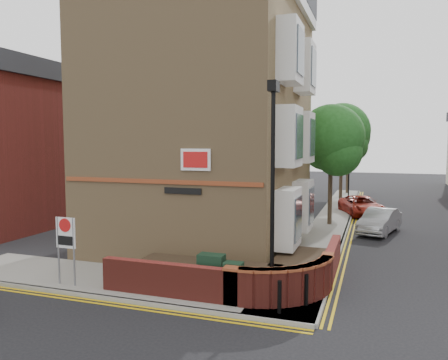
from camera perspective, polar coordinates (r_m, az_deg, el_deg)
ground at (r=12.62m, az=-2.50°, el=-17.01°), size 120.00×120.00×0.00m
pavement_corner at (r=15.36m, az=-12.90°, el=-12.82°), size 13.00×3.00×0.12m
pavement_main at (r=27.37m, az=14.01°, el=-4.97°), size 2.00×32.00×0.12m
kerb_side at (r=14.18m, az=-16.21°, el=-14.42°), size 13.00×0.15×0.12m
kerb_main_near at (r=27.30m, az=16.10°, el=-5.04°), size 0.15×32.00×0.12m
yellow_lines_side at (r=14.01m, az=-16.82°, el=-14.92°), size 13.00×0.28×0.01m
yellow_lines_main at (r=27.30m, az=16.63°, el=-5.17°), size 0.28×32.00×0.01m
corner_building at (r=20.24m, az=-1.71°, el=9.24°), size 8.95×10.40×13.60m
garden_wall at (r=14.82m, az=1.16°, el=-13.60°), size 6.80×6.00×1.20m
lamppost at (r=12.45m, az=6.35°, el=-1.41°), size 0.25×0.50×6.30m
utility_cabinet_large at (r=13.62m, az=-1.66°, el=-12.12°), size 0.80×0.45×1.20m
utility_cabinet_small at (r=13.11m, az=1.22°, el=-13.03°), size 0.55×0.40×1.10m
bollard_near at (r=12.23m, az=7.26°, el=-14.91°), size 0.11×0.11×0.90m
bollard_far at (r=12.88m, az=10.71°, el=-13.92°), size 0.11×0.11×0.90m
zone_sign at (r=15.02m, az=-19.97°, el=-7.15°), size 0.72×0.07×2.20m
side_building at (r=27.01m, az=-26.65°, el=4.09°), size 6.40×10.40×9.00m
tree_near at (r=25.02m, az=13.83°, el=4.80°), size 3.64×3.65×6.70m
tree_mid at (r=33.00m, az=15.14°, el=5.64°), size 4.03×4.03×7.42m
tree_far at (r=40.98m, az=15.92°, el=5.07°), size 3.81×3.81×7.00m
traffic_light_assembly at (r=35.97m, az=16.02°, el=1.71°), size 0.20×0.16×4.20m
silver_car_near at (r=24.09m, az=19.64°, el=-5.08°), size 2.35×4.06×1.27m
red_car_main at (r=29.54m, az=17.54°, el=-3.22°), size 3.44×4.91×1.24m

